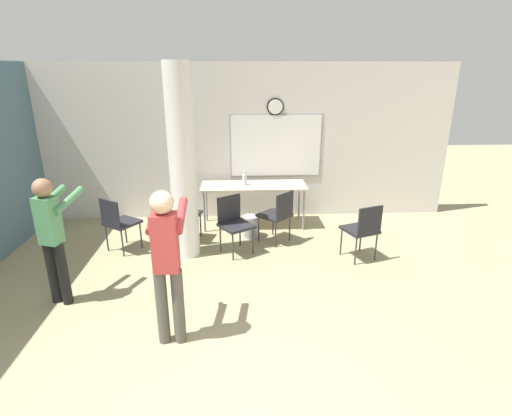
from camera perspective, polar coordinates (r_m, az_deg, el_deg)
wall_back at (r=7.39m, az=-3.15°, el=9.26°), size 8.00×0.15×2.80m
support_pillar at (r=5.80m, az=-10.47°, el=6.13°), size 0.38×0.38×2.80m
folding_table at (r=7.01m, az=-0.34°, el=2.92°), size 1.84×0.64×0.76m
bottle_on_table at (r=6.98m, az=-1.63°, el=4.13°), size 0.08×0.08×0.26m
waste_bin at (r=6.69m, az=-0.79°, el=-2.67°), size 0.26×0.26×0.37m
chair_near_pillar at (r=6.41m, az=-19.10°, el=-1.68°), size 0.61×0.61×0.87m
chair_table_left at (r=6.48m, az=-10.26°, el=-0.67°), size 0.53×0.53×0.87m
chair_table_front at (r=6.06m, az=-3.20°, el=-1.82°), size 0.61×0.61×0.87m
chair_table_right at (r=6.39m, az=3.16°, el=-0.66°), size 0.62×0.62×0.87m
chair_mid_room at (r=6.00m, az=15.05°, el=-2.72°), size 0.57×0.57×0.87m
person_playing_front at (r=4.01m, az=-12.64°, el=-6.74°), size 0.35×0.65×1.64m
person_watching_back at (r=5.17m, az=-27.12°, el=-3.06°), size 0.47×0.62×1.56m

